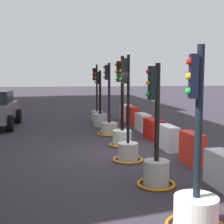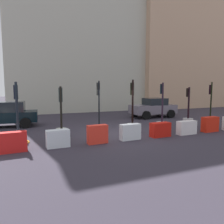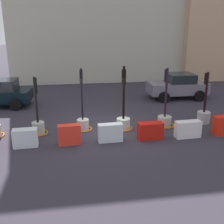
# 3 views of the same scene
# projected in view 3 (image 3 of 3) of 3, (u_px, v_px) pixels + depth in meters

# --- Properties ---
(ground_plane) EXTENTS (120.00, 120.00, 0.00)m
(ground_plane) POSITION_uv_depth(u_px,v_px,m) (105.00, 130.00, 13.40)
(ground_plane) COLOR #302B36
(traffic_light_2) EXTENTS (0.86, 0.86, 2.70)m
(traffic_light_2) POSITION_uv_depth(u_px,v_px,m) (38.00, 123.00, 12.85)
(traffic_light_2) COLOR #ABB0A5
(traffic_light_2) RESTS_ON ground_plane
(traffic_light_3) EXTENTS (0.87, 0.87, 3.00)m
(traffic_light_3) POSITION_uv_depth(u_px,v_px,m) (83.00, 120.00, 13.34)
(traffic_light_3) COLOR beige
(traffic_light_3) RESTS_ON ground_plane
(traffic_light_4) EXTENTS (0.91, 0.91, 3.08)m
(traffic_light_4) POSITION_uv_depth(u_px,v_px,m) (123.00, 119.00, 13.41)
(traffic_light_4) COLOR silver
(traffic_light_4) RESTS_ON ground_plane
(traffic_light_5) EXTENTS (1.00, 1.00, 2.93)m
(traffic_light_5) POSITION_uv_depth(u_px,v_px,m) (165.00, 118.00, 13.86)
(traffic_light_5) COLOR #AFAAA1
(traffic_light_5) RESTS_ON ground_plane
(traffic_light_6) EXTENTS (0.66, 0.66, 2.66)m
(traffic_light_6) POSITION_uv_depth(u_px,v_px,m) (204.00, 113.00, 14.23)
(traffic_light_6) COLOR #ADAAAD
(traffic_light_6) RESTS_ON ground_plane
(construction_barrier_2) EXTENTS (1.02, 0.50, 0.78)m
(construction_barrier_2) POSITION_uv_depth(u_px,v_px,m) (25.00, 138.00, 11.50)
(construction_barrier_2) COLOR silver
(construction_barrier_2) RESTS_ON ground_plane
(construction_barrier_3) EXTENTS (0.98, 0.40, 0.88)m
(construction_barrier_3) POSITION_uv_depth(u_px,v_px,m) (69.00, 135.00, 11.69)
(construction_barrier_3) COLOR red
(construction_barrier_3) RESTS_ON ground_plane
(construction_barrier_4) EXTENTS (1.08, 0.43, 0.80)m
(construction_barrier_4) POSITION_uv_depth(u_px,v_px,m) (110.00, 133.00, 12.02)
(construction_barrier_4) COLOR silver
(construction_barrier_4) RESTS_ON ground_plane
(construction_barrier_5) EXTENTS (1.12, 0.51, 0.77)m
(construction_barrier_5) POSITION_uv_depth(u_px,v_px,m) (150.00, 131.00, 12.27)
(construction_barrier_5) COLOR red
(construction_barrier_5) RESTS_ON ground_plane
(construction_barrier_6) EXTENTS (1.17, 0.48, 0.77)m
(construction_barrier_6) POSITION_uv_depth(u_px,v_px,m) (188.00, 129.00, 12.46)
(construction_barrier_6) COLOR silver
(construction_barrier_6) RESTS_ON ground_plane
(construction_barrier_7) EXTENTS (1.07, 0.47, 0.90)m
(construction_barrier_7) POSITION_uv_depth(u_px,v_px,m) (224.00, 125.00, 12.75)
(construction_barrier_7) COLOR red
(construction_barrier_7) RESTS_ON ground_plane
(car_grey_saloon) EXTENTS (3.98, 2.31, 1.70)m
(car_grey_saloon) POSITION_uv_depth(u_px,v_px,m) (178.00, 86.00, 18.93)
(car_grey_saloon) COLOR slate
(car_grey_saloon) RESTS_ON ground_plane
(car_black_sedan) EXTENTS (3.95, 2.37, 1.69)m
(car_black_sedan) POSITION_uv_depth(u_px,v_px,m) (0.00, 94.00, 17.01)
(car_black_sedan) COLOR black
(car_black_sedan) RESTS_ON ground_plane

